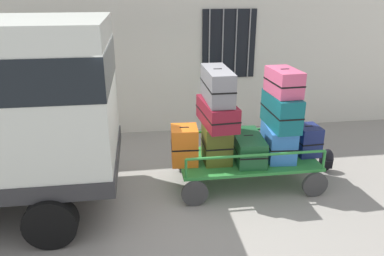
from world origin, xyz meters
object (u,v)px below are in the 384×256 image
Objects in this scene: suitcase_midleft_middle at (217,113)px; suitcase_midleft_top at (217,85)px; backpack at (326,160)px; suitcase_center_bottom at (248,147)px; suitcase_midright_top at (284,82)px; suitcase_left_bottom at (184,145)px; suitcase_midleft_bottom at (217,143)px; suitcase_right_bottom at (307,140)px; luggage_cart at (246,162)px; suitcase_midright_bottom at (278,141)px; suitcase_midright_middle at (281,111)px.

suitcase_midleft_top is (0.00, 0.05, 0.45)m from suitcase_midleft_middle.
suitcase_midleft_middle is 2.40m from backpack.
suitcase_midright_top is at bearing 0.94° from suitcase_center_bottom.
suitcase_midleft_top is at bearing 6.10° from suitcase_left_bottom.
suitcase_midright_top reaches higher than suitcase_midleft_bottom.
suitcase_midleft_top reaches higher than suitcase_midleft_bottom.
suitcase_right_bottom is (1.61, 0.04, -0.58)m from suitcase_midleft_middle.
suitcase_midright_bottom is at bearing 0.40° from luggage_cart.
backpack is at bearing 19.53° from suitcase_right_bottom.
suitcase_right_bottom is at bearing -0.36° from suitcase_midleft_top.
luggage_cart is 5.44× the size of backpack.
suitcase_center_bottom is at bearing -171.79° from backpack.
suitcase_left_bottom is 2.73m from backpack.
suitcase_midright_middle is (1.61, 0.01, 0.52)m from suitcase_left_bottom.
suitcase_center_bottom is (1.07, -0.00, -0.10)m from suitcase_left_bottom.
suitcase_midright_middle is (0.54, -0.01, 0.91)m from luggage_cart.
suitcase_midright_top is 1.70× the size of backpack.
suitcase_midleft_bottom is 0.97m from suitcase_midleft_top.
suitcase_center_bottom is 1.85× the size of suitcase_right_bottom.
suitcase_right_bottom reaches higher than backpack.
luggage_cart is at bearing -4.02° from suitcase_midleft_top.
suitcase_midright_middle is 1.79× the size of suitcase_right_bottom.
suitcase_midleft_bottom is at bearing -90.00° from suitcase_midleft_middle.
suitcase_midright_bottom is (1.07, -0.03, -1.01)m from suitcase_midleft_top.
suitcase_left_bottom is at bearing -178.74° from suitcase_right_bottom.
suitcase_midleft_middle is at bearing -90.00° from suitcase_midleft_top.
backpack is at bearing 11.08° from suitcase_midright_bottom.
suitcase_midleft_bottom is 1.19m from suitcase_midright_middle.
backpack is (1.05, 0.22, -1.57)m from suitcase_midright_top.
luggage_cart is 3.19× the size of suitcase_midright_top.
suitcase_midright_top is (0.54, 0.01, 1.10)m from suitcase_center_bottom.
suitcase_midleft_top is at bearing -175.39° from backpack.
suitcase_midright_middle is (1.07, 0.02, 0.51)m from suitcase_midleft_bottom.
suitcase_left_bottom is 0.68× the size of suitcase_midright_middle.
suitcase_midleft_top is at bearing 177.40° from suitcase_midright_top.
suitcase_midright_top reaches higher than suitcase_midleft_middle.
suitcase_left_bottom is at bearing -179.17° from suitcase_midright_bottom.
suitcase_midleft_middle is (0.00, 0.03, 0.52)m from suitcase_midleft_bottom.
suitcase_left_bottom is 0.75× the size of suitcase_midright_bottom.
suitcase_midleft_bottom is 0.86× the size of suitcase_midright_top.
suitcase_midleft_bottom is 1.61m from suitcase_right_bottom.
suitcase_midright_top is at bearing -1.17° from luggage_cart.
suitcase_midleft_top is 2.29× the size of backpack.
suitcase_midleft_middle reaches higher than luggage_cart.
suitcase_midleft_middle is 1.07m from suitcase_midright_middle.
luggage_cart is at bearing 178.83° from suitcase_midright_top.
suitcase_midright_bottom is 1.04m from suitcase_midright_top.
suitcase_midleft_bottom is (0.54, -0.02, 0.01)m from suitcase_left_bottom.
suitcase_midleft_bottom is 1.24× the size of suitcase_right_bottom.
suitcase_midright_top reaches higher than suitcase_midright_bottom.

